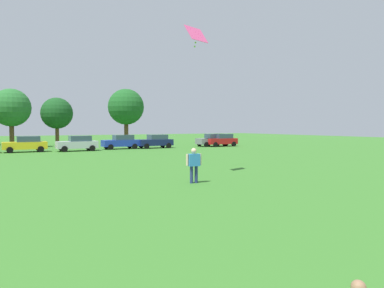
# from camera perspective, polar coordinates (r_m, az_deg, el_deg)

# --- Properties ---
(ground_plane) EXTENTS (160.00, 160.00, 0.00)m
(ground_plane) POSITION_cam_1_polar(r_m,az_deg,el_deg) (29.96, -25.21, -2.75)
(ground_plane) COLOR #387528
(adult_bystander) EXTENTS (0.81, 0.36, 1.71)m
(adult_bystander) POSITION_cam_1_polar(r_m,az_deg,el_deg) (17.79, 0.29, -2.88)
(adult_bystander) COLOR navy
(adult_bystander) RESTS_ON ground
(kite) EXTENTS (1.51, 1.05, 1.18)m
(kite) POSITION_cam_1_polar(r_m,az_deg,el_deg) (21.04, 0.66, 16.63)
(kite) COLOR #F24C8C
(parked_car_yellow_2) EXTENTS (4.30, 2.02, 1.68)m
(parked_car_yellow_2) POSITION_cam_1_polar(r_m,az_deg,el_deg) (42.36, -24.48, 0.00)
(parked_car_yellow_2) COLOR yellow
(parked_car_yellow_2) RESTS_ON ground
(parked_car_silver_3) EXTENTS (4.30, 2.02, 1.68)m
(parked_car_silver_3) POSITION_cam_1_polar(r_m,az_deg,el_deg) (42.10, -17.37, 0.11)
(parked_car_silver_3) COLOR silver
(parked_car_silver_3) RESTS_ON ground
(parked_car_blue_4) EXTENTS (4.30, 2.02, 1.68)m
(parked_car_blue_4) POSITION_cam_1_polar(r_m,az_deg,el_deg) (44.58, -10.96, 0.34)
(parked_car_blue_4) COLOR #1E38AD
(parked_car_blue_4) RESTS_ON ground
(parked_car_navy_5) EXTENTS (4.30, 2.02, 1.68)m
(parked_car_navy_5) POSITION_cam_1_polar(r_m,az_deg,el_deg) (45.72, -5.70, 0.44)
(parked_car_navy_5) COLOR #141E4C
(parked_car_navy_5) RESTS_ON ground
(parked_car_gray_6) EXTENTS (4.30, 2.02, 1.68)m
(parked_car_gray_6) POSITION_cam_1_polar(r_m,az_deg,el_deg) (49.50, 3.24, 0.64)
(parked_car_gray_6) COLOR slate
(parked_car_gray_6) RESTS_ON ground
(parked_car_red_7) EXTENTS (4.30, 2.02, 1.68)m
(parked_car_red_7) POSITION_cam_1_polar(r_m,az_deg,el_deg) (49.42, 4.62, 0.63)
(parked_car_red_7) COLOR red
(parked_car_red_7) RESTS_ON ground
(tree_center) EXTENTS (4.79, 4.79, 7.46)m
(tree_center) POSITION_cam_1_polar(r_m,az_deg,el_deg) (51.74, -26.33, 5.07)
(tree_center) COLOR brown
(tree_center) RESTS_ON ground
(tree_right) EXTENTS (4.22, 4.22, 6.58)m
(tree_right) POSITION_cam_1_polar(r_m,az_deg,el_deg) (52.94, -20.30, 4.49)
(tree_right) COLOR brown
(tree_right) RESTS_ON ground
(tree_far_right) EXTENTS (5.23, 5.23, 8.15)m
(tree_far_right) POSITION_cam_1_polar(r_m,az_deg,el_deg) (54.60, -10.23, 5.68)
(tree_far_right) COLOR brown
(tree_far_right) RESTS_ON ground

